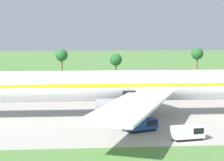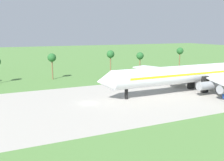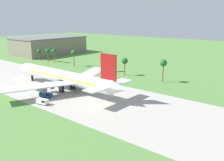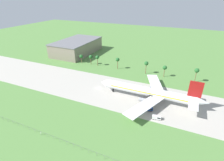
{
  "view_description": "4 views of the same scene",
  "coord_description": "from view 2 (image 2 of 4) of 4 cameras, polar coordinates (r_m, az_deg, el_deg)",
  "views": [
    {
      "loc": [
        30.8,
        -77.91,
        16.2
      ],
      "look_at": [
        36.89,
        -0.51,
        7.1
      ],
      "focal_mm": 65.0,
      "sensor_mm": 36.0,
      "label": 1
    },
    {
      "loc": [
        -21.9,
        -64.95,
        19.85
      ],
      "look_at": [
        7.32,
        -0.51,
        6.1
      ],
      "focal_mm": 40.0,
      "sensor_mm": 36.0,
      "label": 2
    },
    {
      "loc": [
        125.36,
        -71.33,
        32.44
      ],
      "look_at": [
        66.47,
        -0.51,
        9.05
      ],
      "focal_mm": 40.0,
      "sensor_mm": 36.0,
      "label": 3
    },
    {
      "loc": [
        56.29,
        -101.65,
        64.04
      ],
      "look_at": [
        8.65,
        5.0,
        6.0
      ],
      "focal_mm": 28.0,
      "sensor_mm": 36.0,
      "label": 4
    }
  ],
  "objects": [
    {
      "name": "taxiway_strip",
      "position": [
        71.35,
        -5.55,
        -5.2
      ],
      "size": [
        320.0,
        44.0,
        0.02
      ],
      "color": "#A8A399",
      "rests_on": "ground_plane"
    },
    {
      "name": "jet_airliner",
      "position": [
        89.47,
        18.58,
        1.53
      ],
      "size": [
        71.22,
        61.91,
        19.06
      ],
      "color": "white",
      "rests_on": "ground_plane"
    },
    {
      "name": "ground_plane",
      "position": [
        71.35,
        -5.55,
        -5.21
      ],
      "size": [
        600.0,
        600.0,
        0.0
      ],
      "primitive_type": "plane",
      "color": "#517F3D"
    },
    {
      "name": "palm_tree_row",
      "position": [
        109.99,
        -10.05,
        4.91
      ],
      "size": [
        111.35,
        3.6,
        11.9
      ],
      "color": "brown",
      "rests_on": "ground_plane"
    }
  ]
}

